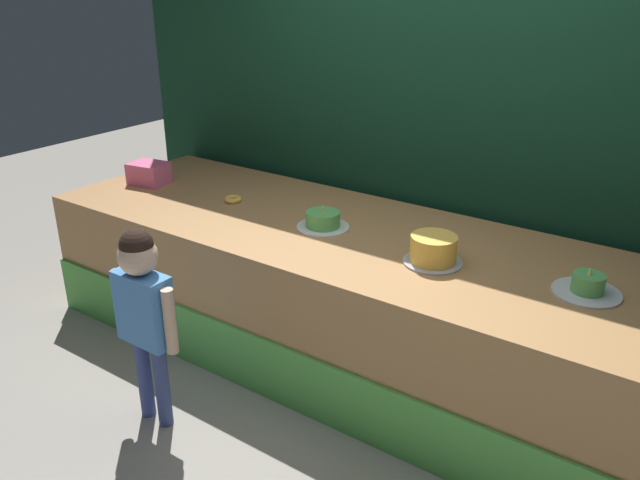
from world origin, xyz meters
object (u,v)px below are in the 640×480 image
Objects in this scene: cake_center_right at (587,286)px; cake_far_left at (323,221)px; child_figure at (143,302)px; donut at (233,199)px; cake_center_left at (433,250)px; pink_box at (149,173)px.

cake_far_left is at bearing -178.70° from cake_center_right.
donut is at bearing 109.77° from child_figure.
cake_far_left is 0.98× the size of cake_center_right.
donut is 0.37× the size of cake_far_left.
cake_center_left is at bearing -171.83° from cake_center_right.
cake_far_left is (0.70, -0.04, 0.03)m from donut.
child_figure reaches higher than cake_center_left.
cake_far_left is at bearing 0.68° from pink_box.
child_figure is at bearing -148.68° from cake_center_right.
donut is at bearing 177.05° from cake_far_left.
cake_far_left reaches higher than cake_center_right.
pink_box reaches higher than cake_center_right.
cake_far_left reaches higher than donut.
pink_box is at bearing -179.01° from cake_center_right.
child_figure reaches higher than cake_center_right.
pink_box is at bearing -179.32° from cake_far_left.
cake_center_left is (0.70, -0.07, 0.03)m from cake_far_left.
cake_center_left is at bearing -4.29° from donut.
pink_box is at bearing -175.69° from donut.
cake_center_left is 0.71m from cake_center_right.
child_figure is 3.49× the size of cake_center_right.
donut is at bearing 4.31° from pink_box.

